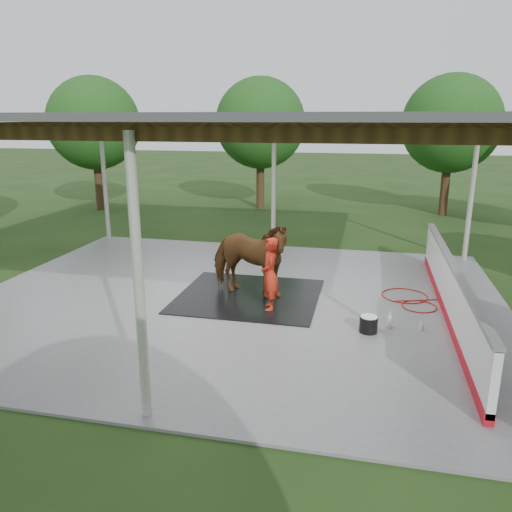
% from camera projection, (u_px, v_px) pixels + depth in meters
% --- Properties ---
extents(ground, '(100.00, 100.00, 0.00)m').
position_uv_depth(ground, '(235.00, 301.00, 11.41)').
color(ground, '#1E3814').
extents(concrete_slab, '(12.00, 10.00, 0.05)m').
position_uv_depth(concrete_slab, '(235.00, 300.00, 11.40)').
color(concrete_slab, slate).
rests_on(concrete_slab, ground).
extents(pavilion_structure, '(12.60, 10.60, 4.05)m').
position_uv_depth(pavilion_structure, '(232.00, 121.00, 10.35)').
color(pavilion_structure, beige).
rests_on(pavilion_structure, ground).
extents(dasher_board, '(0.16, 8.00, 1.15)m').
position_uv_depth(dasher_board, '(450.00, 291.00, 10.28)').
color(dasher_board, '#B10E1C').
rests_on(dasher_board, concrete_slab).
extents(tree_belt, '(28.00, 28.00, 5.80)m').
position_uv_depth(tree_belt, '(256.00, 129.00, 11.17)').
color(tree_belt, '#382314').
rests_on(tree_belt, ground).
extents(rubber_mat, '(3.19, 2.99, 0.02)m').
position_uv_depth(rubber_mat, '(249.00, 296.00, 11.55)').
color(rubber_mat, black).
rests_on(rubber_mat, concrete_slab).
extents(horse, '(2.29, 1.49, 1.78)m').
position_uv_depth(horse, '(249.00, 258.00, 11.30)').
color(horse, brown).
rests_on(horse, rubber_mat).
extents(handler, '(0.51, 0.65, 1.58)m').
position_uv_depth(handler, '(270.00, 274.00, 10.57)').
color(handler, red).
rests_on(handler, concrete_slab).
extents(wash_bucket, '(0.35, 0.35, 0.32)m').
position_uv_depth(wash_bucket, '(369.00, 324.00, 9.58)').
color(wash_bucket, black).
rests_on(wash_bucket, concrete_slab).
extents(soap_bottle_a, '(0.16, 0.16, 0.33)m').
position_uv_depth(soap_bottle_a, '(390.00, 320.00, 9.79)').
color(soap_bottle_a, silver).
rests_on(soap_bottle_a, concrete_slab).
extents(soap_bottle_b, '(0.12, 0.12, 0.19)m').
position_uv_depth(soap_bottle_b, '(421.00, 326.00, 9.69)').
color(soap_bottle_b, '#338CD8').
rests_on(soap_bottle_b, concrete_slab).
extents(hose_coil, '(1.50, 1.53, 0.02)m').
position_uv_depth(hose_coil, '(410.00, 299.00, 11.32)').
color(hose_coil, '#9F170B').
rests_on(hose_coil, concrete_slab).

